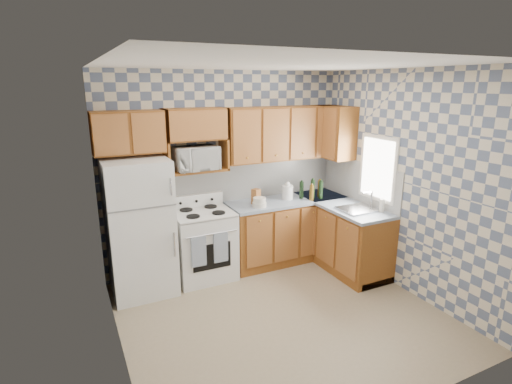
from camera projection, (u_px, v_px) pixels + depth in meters
floor at (281, 315)px, 4.50m from camera, size 3.40×3.40×0.00m
back_wall at (226, 171)px, 5.54m from camera, size 3.40×0.02×2.70m
right_wall at (404, 183)px, 4.87m from camera, size 0.02×3.20×2.70m
backsplash_back at (252, 179)px, 5.74m from camera, size 2.60×0.02×0.56m
backsplash_right at (359, 181)px, 5.60m from camera, size 0.02×1.60×0.56m
refrigerator at (140, 228)px, 4.83m from camera, size 0.75×0.70×1.68m
stove_body at (203, 245)px, 5.29m from camera, size 0.76×0.65×0.90m
cooktop at (202, 213)px, 5.17m from camera, size 0.76×0.65×0.02m
backguard at (195, 200)px, 5.39m from camera, size 0.76×0.08×0.17m
dish_towel_left at (199, 251)px, 4.90m from camera, size 0.19×0.02×0.39m
dish_towel_right at (221, 247)px, 5.02m from camera, size 0.19×0.02×0.39m
base_cabinets_back at (287, 230)px, 5.87m from camera, size 1.75×0.60×0.88m
base_cabinets_right at (340, 235)px, 5.68m from camera, size 0.60×1.60×0.88m
countertop_back at (288, 200)px, 5.74m from camera, size 1.77×0.63×0.04m
countertop_right at (341, 204)px, 5.55m from camera, size 0.63×1.60×0.04m
upper_cabinets_back at (284, 133)px, 5.61m from camera, size 1.75×0.33×0.74m
upper_cabinets_fridge at (128, 132)px, 4.68m from camera, size 0.82×0.33×0.50m
upper_cabinets_right at (333, 132)px, 5.75m from camera, size 0.33×0.70×0.74m
microwave_shelf at (197, 170)px, 5.17m from camera, size 0.80×0.33×0.03m
microwave at (196, 158)px, 5.10m from camera, size 0.57×0.41×0.30m
sink at (358, 209)px, 5.25m from camera, size 0.48×0.40×0.03m
window at (378, 168)px, 5.23m from camera, size 0.02×0.66×0.86m
bottle_0 at (313, 189)px, 5.74m from camera, size 0.06×0.06×0.27m
bottle_1 at (321, 190)px, 5.73m from camera, size 0.06×0.06×0.26m
bottle_2 at (320, 188)px, 5.84m from camera, size 0.06×0.06×0.24m
bottle_3 at (312, 193)px, 5.65m from camera, size 0.06×0.06×0.22m
bottle_4 at (301, 190)px, 5.73m from camera, size 0.06×0.06×0.25m
knife_block at (256, 197)px, 5.47m from camera, size 0.13×0.13×0.21m
electric_kettle at (287, 192)px, 5.71m from camera, size 0.16×0.16×0.20m
food_containers at (259, 202)px, 5.36m from camera, size 0.19×0.19×0.13m
soap_bottle at (382, 206)px, 5.14m from camera, size 0.06×0.06×0.17m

